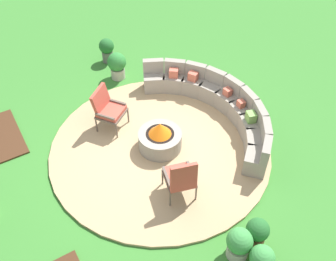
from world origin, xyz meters
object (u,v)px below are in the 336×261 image
object	(u,v)px
fire_pit	(160,138)
lounge_chair_front_right	(181,177)
curved_stone_bench	(217,104)
potted_plant_5	(239,244)
lounge_chair_front_left	(108,108)
potted_plant_1	(261,260)
potted_plant_2	(257,233)
potted_plant_3	(117,65)
potted_plant_4	(107,49)

from	to	relation	value
fire_pit	lounge_chair_front_right	distance (m)	1.39
fire_pit	curved_stone_bench	world-z (taller)	curved_stone_bench
potted_plant_5	lounge_chair_front_left	bearing A→B (deg)	-172.45
potted_plant_1	potted_plant_2	world-z (taller)	potted_plant_2
potted_plant_3	potted_plant_4	size ratio (longest dim) A/B	1.07
fire_pit	lounge_chair_front_right	bearing A→B (deg)	-13.48
potted_plant_5	potted_plant_1	bearing A→B (deg)	18.35
lounge_chair_front_right	potted_plant_4	distance (m)	5.10
potted_plant_2	fire_pit	bearing A→B (deg)	-175.29
potted_plant_2	potted_plant_5	xyz separation A→B (m)	(-0.01, -0.37, -0.02)
potted_plant_4	lounge_chair_front_right	bearing A→B (deg)	-8.54
potted_plant_2	potted_plant_4	size ratio (longest dim) A/B	1.02
curved_stone_bench	potted_plant_3	size ratio (longest dim) A/B	5.43
lounge_chair_front_right	potted_plant_2	size ratio (longest dim) A/B	1.44
curved_stone_bench	potted_plant_4	bearing A→B (deg)	-160.40
fire_pit	potted_plant_5	size ratio (longest dim) A/B	1.39
lounge_chair_front_right	potted_plant_1	size ratio (longest dim) A/B	1.60
lounge_chair_front_left	curved_stone_bench	bearing A→B (deg)	121.94
potted_plant_4	potted_plant_5	size ratio (longest dim) A/B	1.03
fire_pit	potted_plant_1	world-z (taller)	fire_pit
potted_plant_2	potted_plant_5	world-z (taller)	potted_plant_2
potted_plant_1	potted_plant_4	size ratio (longest dim) A/B	0.91
potted_plant_4	lounge_chair_front_left	bearing A→B (deg)	-23.52
potted_plant_3	potted_plant_5	bearing A→B (deg)	-4.76
curved_stone_bench	potted_plant_5	size ratio (longest dim) A/B	5.96
lounge_chair_front_left	potted_plant_4	size ratio (longest dim) A/B	1.48
lounge_chair_front_right	fire_pit	bearing A→B (deg)	91.14
curved_stone_bench	potted_plant_5	distance (m)	3.58
lounge_chair_front_right	potted_plant_4	bearing A→B (deg)	96.08
fire_pit	potted_plant_5	distance (m)	2.86
potted_plant_5	potted_plant_3	bearing A→B (deg)	175.24
lounge_chair_front_right	potted_plant_2	bearing A→B (deg)	-55.75
potted_plant_2	curved_stone_bench	bearing A→B (deg)	155.08
fire_pit	potted_plant_2	xyz separation A→B (m)	(2.87, 0.24, 0.07)
potted_plant_1	potted_plant_4	distance (m)	6.99
curved_stone_bench	potted_plant_3	distance (m)	2.94
lounge_chair_front_right	potted_plant_2	distance (m)	1.66
lounge_chair_front_left	potted_plant_5	size ratio (longest dim) A/B	1.52
lounge_chair_front_right	potted_plant_1	distance (m)	1.98
potted_plant_3	curved_stone_bench	bearing A→B (deg)	26.96
fire_pit	curved_stone_bench	xyz separation A→B (m)	(-0.24, 1.68, 0.05)
potted_plant_2	potted_plant_5	bearing A→B (deg)	-92.04
lounge_chair_front_left	potted_plant_3	size ratio (longest dim) A/B	1.38
lounge_chair_front_right	potted_plant_5	bearing A→B (deg)	-68.42
lounge_chair_front_right	potted_plant_5	xyz separation A→B (m)	(1.54, 0.19, -0.23)
potted_plant_2	potted_plant_4	xyz separation A→B (m)	(-6.59, 0.20, 0.01)
curved_stone_bench	potted_plant_3	xyz separation A→B (m)	(-2.62, -1.33, 0.04)
lounge_chair_front_left	lounge_chair_front_right	bearing A→B (deg)	61.78
potted_plant_3	lounge_chair_front_right	bearing A→B (deg)	-9.03
potted_plant_5	curved_stone_bench	bearing A→B (deg)	149.69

